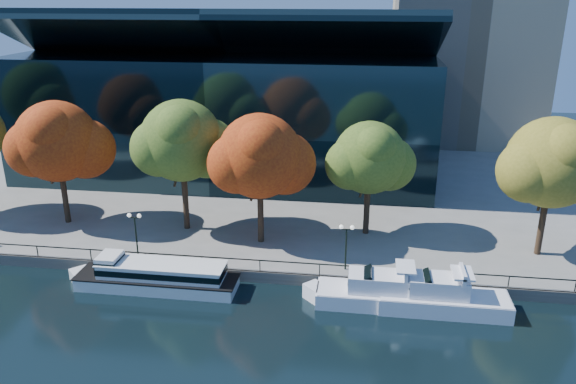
# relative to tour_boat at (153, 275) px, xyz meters

# --- Properties ---
(ground) EXTENTS (160.00, 160.00, 0.00)m
(ground) POSITION_rel_tour_boat_xyz_m (3.51, -0.96, -1.18)
(ground) COLOR black
(ground) RESTS_ON ground
(promenade) EXTENTS (90.00, 67.08, 1.00)m
(promenade) POSITION_rel_tour_boat_xyz_m (3.51, 35.41, -0.68)
(promenade) COLOR slate
(promenade) RESTS_ON ground
(railing) EXTENTS (88.20, 0.08, 0.99)m
(railing) POSITION_rel_tour_boat_xyz_m (3.51, 2.29, 0.76)
(railing) COLOR black
(railing) RESTS_ON promenade
(convention_building) EXTENTS (50.00, 24.57, 21.43)m
(convention_building) POSITION_rel_tour_boat_xyz_m (-0.49, 30.83, 7.33)
(convention_building) COLOR black
(convention_building) RESTS_ON ground
(tour_boat) EXTENTS (14.59, 3.26, 2.77)m
(tour_boat) POSITION_rel_tour_boat_xyz_m (0.00, 0.00, 0.00)
(tour_boat) COLOR white
(tour_boat) RESTS_ON ground
(cruiser_near) EXTENTS (12.01, 3.09, 3.48)m
(cruiser_near) POSITION_rel_tour_boat_xyz_m (18.46, -0.11, -0.10)
(cruiser_near) COLOR white
(cruiser_near) RESTS_ON ground
(cruiser_far) EXTENTS (11.04, 3.06, 3.61)m
(cruiser_far) POSITION_rel_tour_boat_xyz_m (22.77, -0.29, -0.03)
(cruiser_far) COLOR white
(cruiser_far) RESTS_ON ground
(tree_1) EXTENTS (9.85, 8.08, 12.36)m
(tree_1) POSITION_rel_tour_boat_xyz_m (-12.58, 9.93, 8.07)
(tree_1) COLOR black
(tree_1) RESTS_ON promenade
(tree_2) EXTENTS (9.67, 7.93, 12.77)m
(tree_2) POSITION_rel_tour_boat_xyz_m (-0.13, 10.08, 8.56)
(tree_2) COLOR black
(tree_2) RESTS_ON promenade
(tree_3) EXTENTS (9.54, 7.82, 12.12)m
(tree_3) POSITION_rel_tour_boat_xyz_m (7.68, 8.04, 7.96)
(tree_3) COLOR black
(tree_3) RESTS_ON promenade
(tree_4) EXTENTS (8.49, 6.96, 10.99)m
(tree_4) POSITION_rel_tour_boat_xyz_m (17.36, 11.33, 7.26)
(tree_4) COLOR black
(tree_4) RESTS_ON promenade
(tree_5) EXTENTS (9.70, 7.96, 12.37)m
(tree_5) POSITION_rel_tour_boat_xyz_m (32.62, 8.86, 8.14)
(tree_5) COLOR black
(tree_5) RESTS_ON promenade
(lamp_1) EXTENTS (1.26, 0.36, 4.03)m
(lamp_1) POSITION_rel_tour_boat_xyz_m (-2.71, 3.54, 2.80)
(lamp_1) COLOR black
(lamp_1) RESTS_ON promenade
(lamp_2) EXTENTS (1.26, 0.36, 4.03)m
(lamp_2) POSITION_rel_tour_boat_xyz_m (15.58, 3.54, 2.80)
(lamp_2) COLOR black
(lamp_2) RESTS_ON promenade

